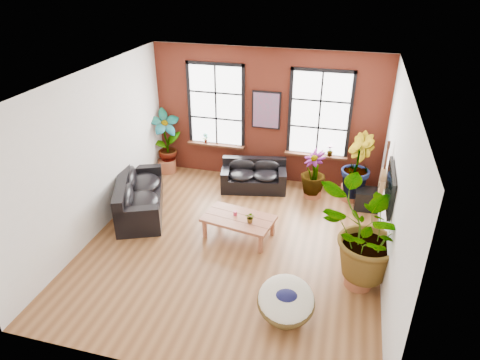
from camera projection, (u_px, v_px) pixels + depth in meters
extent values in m
cube|color=brown|center=(233.00, 245.00, 9.08)|extent=(6.00, 6.50, 0.02)
cube|color=white|center=(231.00, 81.00, 7.44)|extent=(6.00, 6.50, 0.02)
cube|color=#4F1B12|center=(267.00, 117.00, 11.04)|extent=(6.00, 0.02, 3.50)
cube|color=silver|center=(162.00, 281.00, 5.47)|extent=(6.00, 0.02, 3.50)
cube|color=silver|center=(94.00, 155.00, 8.94)|extent=(0.02, 6.50, 3.50)
cube|color=silver|center=(395.00, 191.00, 7.57)|extent=(0.02, 6.50, 3.50)
cube|color=white|center=(216.00, 106.00, 11.21)|extent=(1.40, 0.02, 2.10)
cube|color=#3B1C10|center=(216.00, 145.00, 11.65)|extent=(1.60, 0.22, 0.06)
cube|color=white|center=(320.00, 114.00, 10.59)|extent=(1.40, 0.02, 2.10)
cube|color=#3B1C10|center=(316.00, 155.00, 11.03)|extent=(1.60, 0.22, 0.06)
cube|color=black|center=(254.00, 182.00, 11.17)|extent=(1.79, 1.12, 0.38)
cube|color=black|center=(254.00, 164.00, 11.27)|extent=(1.67, 0.52, 0.39)
cube|color=black|center=(226.00, 172.00, 11.08)|extent=(0.35, 0.83, 0.20)
cube|color=black|center=(282.00, 173.00, 11.00)|extent=(0.35, 0.83, 0.20)
ellipsoid|color=black|center=(242.00, 174.00, 11.04)|extent=(0.82, 0.80, 0.22)
ellipsoid|color=black|center=(242.00, 166.00, 11.18)|extent=(0.73, 0.35, 0.37)
ellipsoid|color=black|center=(266.00, 175.00, 11.00)|extent=(0.82, 0.80, 0.22)
ellipsoid|color=black|center=(266.00, 166.00, 11.15)|extent=(0.73, 0.35, 0.37)
cube|color=black|center=(141.00, 203.00, 10.18)|extent=(1.78, 2.49, 0.45)
cube|color=black|center=(123.00, 187.00, 9.93)|extent=(1.12, 2.21, 0.46)
cube|color=black|center=(136.00, 213.00, 9.12)|extent=(0.98, 0.59, 0.24)
cube|color=black|center=(142.00, 171.00, 10.93)|extent=(0.98, 0.59, 0.24)
ellipsoid|color=black|center=(141.00, 202.00, 9.65)|extent=(1.14, 1.24, 0.26)
ellipsoid|color=black|center=(127.00, 196.00, 9.54)|extent=(0.63, 1.03, 0.44)
ellipsoid|color=black|center=(143.00, 183.00, 10.46)|extent=(1.14, 1.24, 0.26)
ellipsoid|color=black|center=(131.00, 178.00, 10.34)|extent=(0.63, 1.03, 0.44)
cube|color=brown|center=(239.00, 219.00, 9.15)|extent=(1.61, 1.09, 0.06)
cube|color=#3B1C10|center=(236.00, 221.00, 9.03)|extent=(1.46, 0.27, 0.00)
cube|color=#3B1C10|center=(241.00, 214.00, 9.25)|extent=(1.46, 0.27, 0.00)
cube|color=brown|center=(205.00, 229.00, 9.24)|extent=(0.09, 0.09, 0.41)
cube|color=brown|center=(261.00, 244.00, 8.75)|extent=(0.09, 0.09, 0.41)
cube|color=brown|center=(219.00, 214.00, 9.78)|extent=(0.09, 0.09, 0.41)
cube|color=brown|center=(273.00, 227.00, 9.29)|extent=(0.09, 0.09, 0.41)
cylinder|color=#D13455|center=(235.00, 213.00, 9.20)|extent=(0.10, 0.10, 0.10)
cylinder|color=brown|center=(285.00, 313.00, 7.19)|extent=(0.65, 0.65, 0.22)
torus|color=brown|center=(286.00, 301.00, 7.07)|extent=(1.12, 1.12, 0.44)
ellipsoid|color=white|center=(286.00, 299.00, 7.05)|extent=(1.09, 1.13, 0.60)
ellipsoid|color=#161745|center=(286.00, 295.00, 6.95)|extent=(0.42, 0.36, 0.17)
cube|color=black|center=(266.00, 110.00, 10.89)|extent=(0.74, 0.04, 0.98)
cube|color=#0C7F8C|center=(266.00, 110.00, 10.87)|extent=(0.66, 0.02, 0.90)
cube|color=black|center=(390.00, 187.00, 7.89)|extent=(0.06, 1.25, 0.72)
cube|color=black|center=(388.00, 187.00, 7.89)|extent=(0.01, 1.15, 0.62)
cylinder|color=#B27F4C|center=(381.00, 186.00, 9.04)|extent=(0.09, 0.38, 0.38)
cylinder|color=#B27F4C|center=(383.00, 175.00, 8.92)|extent=(0.09, 0.30, 0.30)
cylinder|color=black|center=(381.00, 186.00, 9.04)|extent=(0.09, 0.11, 0.11)
cube|color=#3B1C10|center=(386.00, 159.00, 8.75)|extent=(0.04, 0.05, 0.55)
cube|color=#3B1C10|center=(389.00, 145.00, 8.60)|extent=(0.06, 0.06, 0.14)
cube|color=black|center=(367.00, 199.00, 10.28)|extent=(0.61, 0.52, 0.49)
cylinder|color=#974F31|center=(167.00, 165.00, 12.08)|extent=(0.51, 0.51, 0.37)
cylinder|color=#974F31|center=(351.00, 192.00, 10.72)|extent=(0.66, 0.66, 0.37)
cylinder|color=#974F31|center=(359.00, 277.00, 7.89)|extent=(0.53, 0.53, 0.37)
cylinder|color=#974F31|center=(313.00, 190.00, 10.84)|extent=(0.51, 0.51, 0.33)
imported|color=#134A2C|center=(166.00, 139.00, 11.72)|extent=(1.05, 1.01, 1.66)
imported|color=#134A2C|center=(356.00, 165.00, 10.37)|extent=(0.80, 0.95, 1.58)
imported|color=#134A2C|center=(367.00, 236.00, 7.49)|extent=(2.17, 2.13, 1.83)
imported|color=#134A2C|center=(313.00, 172.00, 10.56)|extent=(0.88, 0.88, 1.12)
imported|color=#134A2C|center=(250.00, 217.00, 8.92)|extent=(0.23, 0.21, 0.24)
imported|color=#134A2C|center=(206.00, 138.00, 11.64)|extent=(0.17, 0.17, 0.27)
imported|color=#134A2C|center=(330.00, 151.00, 10.88)|extent=(0.19, 0.19, 0.27)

